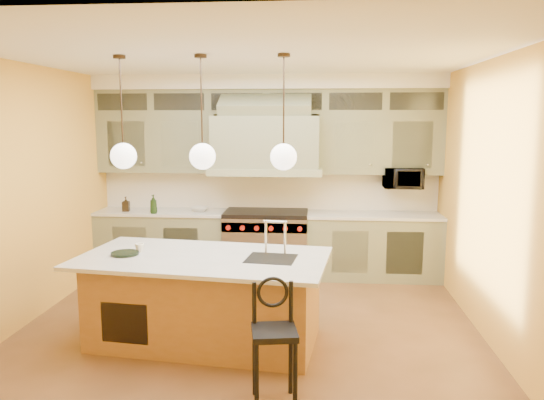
# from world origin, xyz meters

# --- Properties ---
(floor) EXTENTS (5.00, 5.00, 0.00)m
(floor) POSITION_xyz_m (0.00, 0.00, 0.00)
(floor) COLOR brown
(floor) RESTS_ON ground
(ceiling) EXTENTS (5.00, 5.00, 0.00)m
(ceiling) POSITION_xyz_m (0.00, 0.00, 2.90)
(ceiling) COLOR white
(ceiling) RESTS_ON wall_back
(wall_back) EXTENTS (5.00, 0.00, 5.00)m
(wall_back) POSITION_xyz_m (0.00, 2.50, 1.45)
(wall_back) COLOR gold
(wall_back) RESTS_ON ground
(wall_front) EXTENTS (5.00, 0.00, 5.00)m
(wall_front) POSITION_xyz_m (0.00, -2.50, 1.45)
(wall_front) COLOR gold
(wall_front) RESTS_ON ground
(wall_left) EXTENTS (0.00, 5.00, 5.00)m
(wall_left) POSITION_xyz_m (-2.50, 0.00, 1.45)
(wall_left) COLOR gold
(wall_left) RESTS_ON ground
(wall_right) EXTENTS (0.00, 5.00, 5.00)m
(wall_right) POSITION_xyz_m (2.50, 0.00, 1.45)
(wall_right) COLOR gold
(wall_right) RESTS_ON ground
(back_cabinetry) EXTENTS (5.00, 0.77, 2.90)m
(back_cabinetry) POSITION_xyz_m (0.00, 2.23, 1.43)
(back_cabinetry) COLOR gray
(back_cabinetry) RESTS_ON floor
(range) EXTENTS (1.20, 0.74, 0.96)m
(range) POSITION_xyz_m (0.00, 2.14, 0.49)
(range) COLOR silver
(range) RESTS_ON floor
(kitchen_island) EXTENTS (2.62, 1.59, 1.35)m
(kitchen_island) POSITION_xyz_m (-0.39, -0.25, 0.47)
(kitchen_island) COLOR olive
(kitchen_island) RESTS_ON floor
(counter_stool) EXTENTS (0.41, 0.41, 1.02)m
(counter_stool) POSITION_xyz_m (0.40, -1.37, 0.57)
(counter_stool) COLOR black
(counter_stool) RESTS_ON floor
(microwave) EXTENTS (0.54, 0.37, 0.30)m
(microwave) POSITION_xyz_m (1.95, 2.25, 1.45)
(microwave) COLOR black
(microwave) RESTS_ON back_cabinetry
(oil_bottle_a) EXTENTS (0.12, 0.12, 0.27)m
(oil_bottle_a) POSITION_xyz_m (-1.60, 1.92, 1.08)
(oil_bottle_a) COLOR black
(oil_bottle_a) RESTS_ON back_cabinetry
(oil_bottle_b) EXTENTS (0.11, 0.11, 0.22)m
(oil_bottle_b) POSITION_xyz_m (-2.06, 2.07, 1.05)
(oil_bottle_b) COLOR black
(oil_bottle_b) RESTS_ON back_cabinetry
(fruit_bowl) EXTENTS (0.28, 0.28, 0.06)m
(fruit_bowl) POSITION_xyz_m (-0.98, 2.15, 0.97)
(fruit_bowl) COLOR beige
(fruit_bowl) RESTS_ON back_cabinetry
(cup) EXTENTS (0.10, 0.10, 0.09)m
(cup) POSITION_xyz_m (-1.10, -0.17, 0.96)
(cup) COLOR white
(cup) RESTS_ON kitchen_island
(pendant_left) EXTENTS (0.26, 0.26, 1.11)m
(pendant_left) POSITION_xyz_m (-1.20, -0.25, 1.95)
(pendant_left) COLOR #2D2319
(pendant_left) RESTS_ON ceiling
(pendant_center) EXTENTS (0.26, 0.26, 1.11)m
(pendant_center) POSITION_xyz_m (-0.40, -0.25, 1.95)
(pendant_center) COLOR #2D2319
(pendant_center) RESTS_ON ceiling
(pendant_right) EXTENTS (0.26, 0.26, 1.11)m
(pendant_right) POSITION_xyz_m (0.40, -0.25, 1.95)
(pendant_right) COLOR #2D2319
(pendant_right) RESTS_ON ceiling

